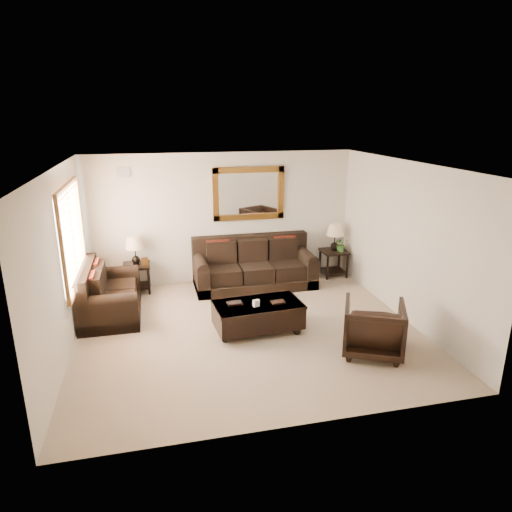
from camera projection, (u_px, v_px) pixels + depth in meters
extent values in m
cube|color=gray|center=(248.00, 330.00, 7.57)|extent=(5.50, 5.00, 0.01)
cube|color=white|center=(247.00, 165.00, 6.76)|extent=(5.50, 5.00, 0.01)
cube|color=beige|center=(222.00, 218.00, 9.49)|extent=(5.50, 0.01, 2.70)
cube|color=beige|center=(297.00, 319.00, 4.84)|extent=(5.50, 0.01, 2.70)
cube|color=beige|center=(61.00, 265.00, 6.57)|extent=(0.01, 5.00, 2.70)
cube|color=beige|center=(405.00, 242.00, 7.76)|extent=(0.01, 5.00, 2.70)
cube|color=white|center=(70.00, 236.00, 7.35)|extent=(0.01, 1.80, 1.50)
cube|color=brown|center=(66.00, 187.00, 7.12)|extent=(0.06, 1.96, 0.08)
cube|color=brown|center=(78.00, 282.00, 7.59)|extent=(0.06, 1.96, 0.08)
cube|color=brown|center=(63.00, 252.00, 6.48)|extent=(0.06, 0.08, 1.50)
cube|color=brown|center=(80.00, 223.00, 8.23)|extent=(0.06, 0.08, 1.50)
cube|color=brown|center=(72.00, 236.00, 7.35)|extent=(0.05, 0.05, 1.50)
cube|color=#543410|center=(249.00, 194.00, 9.42)|extent=(1.50, 0.06, 1.10)
cube|color=white|center=(249.00, 194.00, 9.44)|extent=(1.26, 0.01, 0.86)
cube|color=#999999|center=(124.00, 173.00, 8.76)|extent=(0.25, 0.02, 0.18)
cube|color=black|center=(254.00, 281.00, 9.47)|extent=(2.45, 1.06, 0.20)
cube|color=black|center=(250.00, 246.00, 9.65)|extent=(2.45, 0.25, 0.50)
cube|color=black|center=(223.00, 273.00, 9.23)|extent=(0.63, 0.87, 0.30)
cube|color=black|center=(255.00, 270.00, 9.37)|extent=(0.63, 0.87, 0.30)
cube|color=black|center=(285.00, 268.00, 9.52)|extent=(0.63, 0.87, 0.30)
cube|color=black|center=(201.00, 277.00, 9.17)|extent=(0.25, 1.06, 0.59)
cylinder|color=black|center=(200.00, 263.00, 9.08)|extent=(0.25, 1.04, 0.25)
cube|color=black|center=(305.00, 269.00, 9.65)|extent=(0.25, 1.06, 0.59)
cylinder|color=black|center=(306.00, 255.00, 9.56)|extent=(0.25, 1.04, 0.25)
cube|color=maroon|center=(218.00, 251.00, 9.31)|extent=(0.47, 0.21, 0.48)
cube|color=maroon|center=(285.00, 247.00, 9.62)|extent=(0.47, 0.21, 0.48)
cube|color=black|center=(112.00, 310.00, 8.12)|extent=(0.99, 1.67, 0.19)
cube|color=black|center=(86.00, 279.00, 7.85)|extent=(0.23, 1.67, 0.47)
cube|color=black|center=(111.00, 304.00, 7.77)|extent=(0.81, 0.58, 0.28)
cube|color=black|center=(113.00, 291.00, 8.33)|extent=(0.81, 0.58, 0.28)
cube|color=black|center=(108.00, 317.00, 7.40)|extent=(0.99, 0.23, 0.55)
cylinder|color=black|center=(106.00, 302.00, 7.31)|extent=(0.97, 0.23, 0.23)
cube|color=black|center=(114.00, 286.00, 8.73)|extent=(0.99, 0.23, 0.55)
cylinder|color=black|center=(112.00, 273.00, 8.65)|extent=(0.97, 0.23, 0.23)
cube|color=maroon|center=(95.00, 286.00, 7.57)|extent=(0.19, 0.44, 0.45)
cube|color=maroon|center=(99.00, 272.00, 8.22)|extent=(0.19, 0.44, 0.45)
cube|color=black|center=(136.00, 266.00, 9.06)|extent=(0.52, 0.52, 0.05)
cube|color=black|center=(138.00, 286.00, 9.19)|extent=(0.44, 0.44, 0.03)
cylinder|color=black|center=(126.00, 284.00, 8.89)|extent=(0.05, 0.05, 0.52)
cylinder|color=black|center=(149.00, 282.00, 8.98)|extent=(0.05, 0.05, 0.52)
cylinder|color=black|center=(126.00, 276.00, 9.30)|extent=(0.05, 0.05, 0.52)
cylinder|color=black|center=(149.00, 275.00, 9.40)|extent=(0.05, 0.05, 0.52)
sphere|color=black|center=(136.00, 260.00, 9.02)|extent=(0.16, 0.16, 0.16)
cylinder|color=black|center=(135.00, 252.00, 8.97)|extent=(0.02, 0.02, 0.34)
cone|color=beige|center=(134.00, 242.00, 8.91)|extent=(0.36, 0.36, 0.25)
cube|color=#543410|center=(145.00, 261.00, 8.97)|extent=(0.14, 0.09, 0.16)
cube|color=black|center=(334.00, 251.00, 9.96)|extent=(0.53, 0.53, 0.05)
cube|color=black|center=(333.00, 270.00, 10.09)|extent=(0.45, 0.45, 0.03)
cylinder|color=black|center=(327.00, 268.00, 9.78)|extent=(0.05, 0.05, 0.53)
cylinder|color=black|center=(347.00, 266.00, 9.88)|extent=(0.05, 0.05, 0.53)
cylinder|color=black|center=(320.00, 262.00, 10.21)|extent=(0.05, 0.05, 0.53)
cylinder|color=black|center=(339.00, 260.00, 10.31)|extent=(0.05, 0.05, 0.53)
sphere|color=black|center=(334.00, 246.00, 9.92)|extent=(0.16, 0.16, 0.16)
cylinder|color=black|center=(335.00, 238.00, 9.87)|extent=(0.02, 0.02, 0.35)
cone|color=beige|center=(335.00, 230.00, 9.81)|extent=(0.37, 0.37, 0.25)
sphere|color=black|center=(225.00, 339.00, 7.17)|extent=(0.13, 0.13, 0.13)
sphere|color=black|center=(297.00, 331.00, 7.42)|extent=(0.13, 0.13, 0.13)
sphere|color=black|center=(220.00, 324.00, 7.67)|extent=(0.13, 0.13, 0.13)
sphere|color=black|center=(287.00, 317.00, 7.92)|extent=(0.13, 0.13, 0.13)
cube|color=black|center=(258.00, 314.00, 7.47)|extent=(1.45, 0.86, 0.39)
cube|color=black|center=(258.00, 305.00, 7.42)|extent=(1.48, 0.88, 0.04)
cube|color=black|center=(235.00, 303.00, 7.38)|extent=(0.25, 0.18, 0.03)
cube|color=black|center=(278.00, 302.00, 7.43)|extent=(0.23, 0.17, 0.03)
cube|color=white|center=(256.00, 303.00, 7.29)|extent=(0.11, 0.09, 0.11)
imported|color=black|center=(374.00, 326.00, 6.73)|extent=(1.12, 1.09, 0.88)
imported|color=#2A571D|center=(341.00, 246.00, 9.85)|extent=(0.31, 0.33, 0.24)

